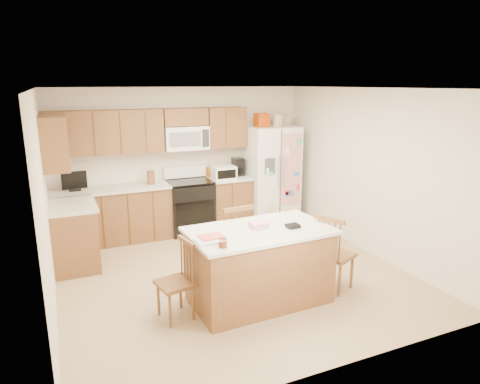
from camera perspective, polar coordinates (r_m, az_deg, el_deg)
name	(u,v)px	position (r m, az deg, el deg)	size (l,w,h in m)	color
ground	(232,274)	(6.03, -1.05, -10.82)	(4.50, 4.50, 0.00)	tan
room_shell	(232,172)	(5.57, -1.12, 2.71)	(4.60, 4.60, 2.52)	beige
cabinetry	(133,188)	(7.11, -14.07, 0.50)	(3.36, 1.56, 2.15)	brown
stove	(190,205)	(7.58, -6.74, -1.77)	(0.76, 0.65, 1.13)	black
refrigerator	(271,174)	(8.00, 4.12, 2.44)	(0.90, 0.79, 2.04)	white
island	(259,265)	(5.17, 2.56, -9.70)	(1.69, 1.03, 1.00)	brown
windsor_chair_left	(177,282)	(4.89, -8.43, -11.80)	(0.43, 0.44, 0.90)	brown
windsor_chair_back	(233,244)	(5.73, -0.89, -6.88)	(0.47, 0.46, 1.04)	brown
windsor_chair_right	(334,254)	(5.56, 12.37, -8.14)	(0.55, 0.56, 0.99)	brown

